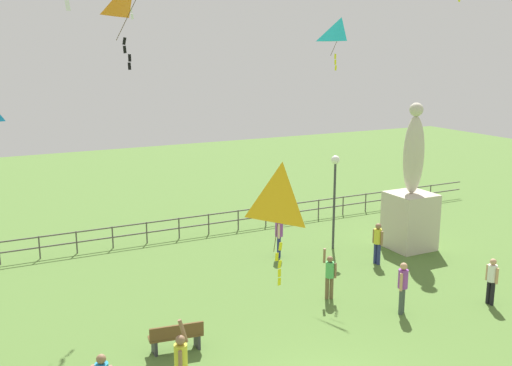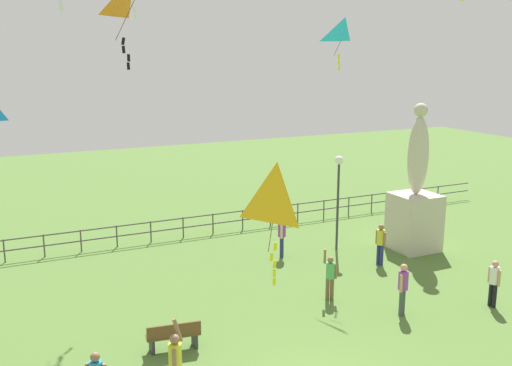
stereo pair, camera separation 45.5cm
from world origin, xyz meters
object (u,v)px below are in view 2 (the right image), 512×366
object	(u,v)px
park_bench	(174,335)
person_1	(282,233)
person_5	(494,280)
lamppost	(338,181)
kite_7	(345,33)
statue_monument	(415,205)
person_3	(330,274)
kite_0	(277,195)
person_6	(403,286)
kite_1	(135,1)
person_7	(381,242)
person_0	(175,362)

from	to	relation	value
park_bench	person_1	distance (m)	8.42
park_bench	person_5	distance (m)	10.43
lamppost	kite_7	world-z (taller)	kite_7
statue_monument	person_3	distance (m)	6.73
park_bench	kite_0	size ratio (longest dim) A/B	0.51
person_6	kite_0	distance (m)	6.93
person_5	kite_1	size ratio (longest dim) A/B	0.66
kite_1	kite_7	size ratio (longest dim) A/B	1.23
lamppost	person_3	bearing A→B (deg)	-125.45
person_6	kite_1	xyz separation A→B (m)	(-7.54, 2.38, 8.49)
park_bench	person_7	bearing A→B (deg)	18.23
person_0	park_bench	bearing A→B (deg)	73.80
park_bench	person_1	bearing A→B (deg)	41.30
statue_monument	person_7	distance (m)	2.79
person_7	kite_1	bearing A→B (deg)	-170.77
person_5	park_bench	bearing A→B (deg)	170.91
park_bench	person_0	distance (m)	2.51
person_1	statue_monument	bearing A→B (deg)	-15.47
person_3	person_6	distance (m)	2.45
person_0	kite_0	size ratio (longest dim) A/B	0.67
person_0	kite_0	distance (m)	4.62
person_0	kite_7	size ratio (longest dim) A/B	1.04
person_3	park_bench	bearing A→B (deg)	-169.13
lamppost	kite_7	xyz separation A→B (m)	(-0.08, -0.24, 5.93)
person_1	person_5	size ratio (longest dim) A/B	1.09
kite_0	kite_1	bearing A→B (deg)	116.76
lamppost	park_bench	bearing A→B (deg)	-148.60
person_7	kite_0	size ratio (longest dim) A/B	0.55
kite_0	kite_1	xyz separation A→B (m)	(-2.11, 4.19, 4.58)
park_bench	person_0	bearing A→B (deg)	-106.20
statue_monument	lamppost	distance (m)	3.38
lamppost	person_7	size ratio (longest dim) A/B	2.42
lamppost	kite_1	distance (m)	11.90
statue_monument	person_5	size ratio (longest dim) A/B	3.89
person_3	person_7	distance (m)	4.05
lamppost	park_bench	size ratio (longest dim) A/B	2.59
statue_monument	person_7	size ratio (longest dim) A/B	3.72
person_5	person_6	distance (m)	3.16
lamppost	person_1	distance (m)	3.21
person_5	person_7	distance (m)	4.82
person_5	kite_0	xyz separation A→B (m)	(-8.49, -1.04, 3.98)
person_5	kite_0	world-z (taller)	kite_0
person_1	person_7	xyz separation A→B (m)	(3.03, -2.47, -0.04)
person_5	person_6	xyz separation A→B (m)	(-3.06, 0.78, 0.07)
person_7	kite_7	size ratio (longest dim) A/B	0.85
lamppost	person_3	size ratio (longest dim) A/B	2.25
person_1	kite_7	xyz separation A→B (m)	(2.46, -0.38, 7.88)
park_bench	person_3	size ratio (longest dim) A/B	0.87
person_3	kite_0	size ratio (longest dim) A/B	0.59
person_1	person_7	distance (m)	3.91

